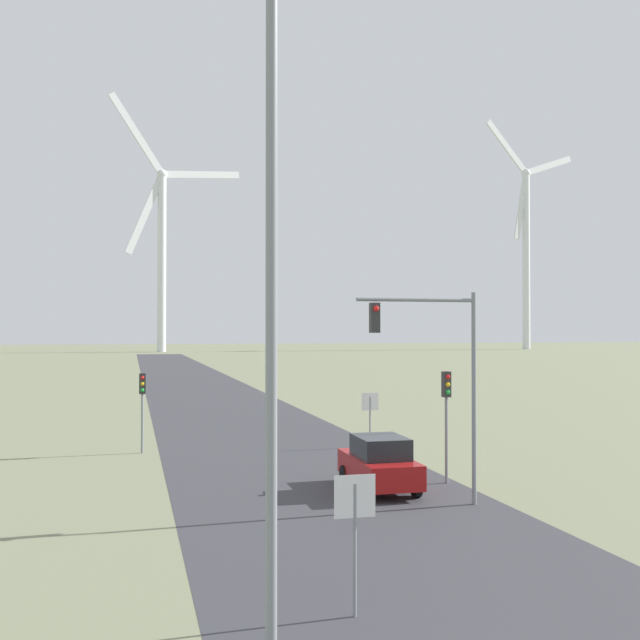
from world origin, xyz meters
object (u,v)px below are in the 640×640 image
Objects in this scene: stop_sign_far at (370,409)px; wind_turbine_center at (526,242)px; stop_sign_near at (355,517)px; traffic_light_post_near_right at (447,401)px; traffic_light_post_near_left at (142,394)px; wind_turbine_left at (162,240)px; car_approaching at (379,463)px; streetlamp at (272,176)px; traffic_light_mast_overhead at (436,357)px.

wind_turbine_center is at bearing 58.27° from stop_sign_far.
traffic_light_post_near_right reaches higher than stop_sign_near.
traffic_light_post_near_left is 162.13m from wind_turbine_left.
stop_sign_near is 0.04× the size of wind_turbine_left.
traffic_light_post_near_left is 13.84m from traffic_light_post_near_right.
traffic_light_post_near_left is at bearing 100.06° from stop_sign_near.
wind_turbine_left is 104.54m from wind_turbine_center.
car_approaching is 0.06× the size of wind_turbine_left.
streetlamp is at bearing -91.71° from wind_turbine_left.
streetlamp is 5.07× the size of stop_sign_far.
wind_turbine_left is (3.43, 180.11, 26.59)m from stop_sign_near.
car_approaching is 0.06× the size of wind_turbine_center.
car_approaching is (4.00, 10.36, -0.95)m from stop_sign_near.
stop_sign_near reaches higher than car_approaching.
wind_turbine_center is at bearing 59.57° from traffic_light_post_near_right.
traffic_light_post_near_right is 201.79m from wind_turbine_center.
car_approaching is 171.97m from wind_turbine_left.
stop_sign_far is 0.71× the size of traffic_light_post_near_left.
traffic_light_mast_overhead reaches higher than stop_sign_near.
stop_sign_far is at bearing -121.73° from wind_turbine_center.
traffic_light_post_near_right is at bearing -88.90° from wind_turbine_left.
wind_turbine_left is at bearing 88.91° from stop_sign_near.
stop_sign_far is at bearing 90.51° from traffic_light_post_near_right.
traffic_light_post_near_left is 0.05× the size of wind_turbine_left.
car_approaching is (7.58, -9.85, -1.65)m from traffic_light_post_near_left.
streetlamp is 16.58m from traffic_light_post_near_right.
traffic_light_mast_overhead is at bearing -55.55° from traffic_light_post_near_left.
traffic_light_post_near_left is at bearing 175.35° from stop_sign_far.
stop_sign_near reaches higher than stop_sign_far.
traffic_light_post_near_right is at bearing 58.57° from stop_sign_near.
stop_sign_far reaches higher than car_approaching.
wind_turbine_center is at bearing 59.51° from stop_sign_near.
traffic_light_post_near_right reaches higher than traffic_light_post_near_left.
traffic_light_post_near_left is at bearing 124.45° from traffic_light_mast_overhead.
traffic_light_post_near_right is at bearing 61.42° from traffic_light_mast_overhead.
car_approaching is at bearing 68.89° from stop_sign_near.
stop_sign_near is 1.07× the size of stop_sign_far.
streetlamp is 12.65m from traffic_light_mast_overhead.
traffic_light_mast_overhead reaches higher than car_approaching.
traffic_light_mast_overhead is 0.10× the size of wind_turbine_left.
streetlamp is 24.10m from stop_sign_far.
traffic_light_post_near_right is at bearing 12.22° from car_approaching.
traffic_light_mast_overhead is at bearing -118.58° from traffic_light_post_near_right.
wind_turbine_center reaches higher than stop_sign_near.
car_approaching is at bearing -167.78° from traffic_light_post_near_right.
wind_turbine_center is at bearing 59.60° from traffic_light_mast_overhead.
streetlamp is at bearing -123.29° from traffic_light_post_near_right.
stop_sign_near is at bearing 48.91° from streetlamp.
traffic_light_post_near_left is (-3.58, 20.21, 0.70)m from stop_sign_near.
wind_turbine_left is (7.01, 159.90, 25.88)m from traffic_light_post_near_left.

